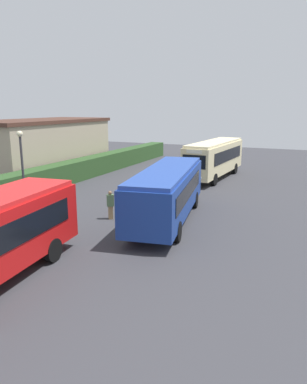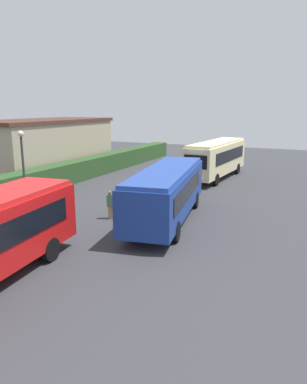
# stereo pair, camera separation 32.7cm
# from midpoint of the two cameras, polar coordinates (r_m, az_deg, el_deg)

# --- Properties ---
(ground_plane) EXTENTS (80.37, 80.37, 0.00)m
(ground_plane) POSITION_cam_midpoint_polar(r_m,az_deg,el_deg) (20.44, 0.15, -4.61)
(ground_plane) COLOR #38383D
(bus_blue) EXTENTS (10.29, 4.16, 2.97)m
(bus_blue) POSITION_cam_midpoint_polar(r_m,az_deg,el_deg) (20.10, 2.58, 0.19)
(bus_blue) COLOR navy
(bus_blue) RESTS_ON ground_plane
(bus_cream) EXTENTS (10.07, 2.99, 3.28)m
(bus_cream) POSITION_cam_midpoint_polar(r_m,az_deg,el_deg) (32.77, 10.16, 5.38)
(bus_cream) COLOR beige
(bus_cream) RESTS_ON ground_plane
(person_center) EXTENTS (0.44, 0.47, 1.64)m
(person_center) POSITION_cam_midpoint_polar(r_m,az_deg,el_deg) (20.76, -6.37, -1.91)
(person_center) COLOR olive
(person_center) RESTS_ON ground_plane
(person_right) EXTENTS (0.56, 0.47, 1.81)m
(person_right) POSITION_cam_midpoint_polar(r_m,az_deg,el_deg) (22.03, -2.36, -0.72)
(person_right) COLOR black
(person_right) RESTS_ON ground_plane
(person_far) EXTENTS (0.48, 0.48, 1.66)m
(person_far) POSITION_cam_midpoint_polar(r_m,az_deg,el_deg) (36.66, 7.29, 4.71)
(person_far) COLOR #4C6B47
(person_far) RESTS_ON ground_plane
(hedge_row) EXTENTS (52.18, 1.66, 1.71)m
(hedge_row) POSITION_cam_midpoint_polar(r_m,az_deg,el_deg) (26.50, -21.77, 0.52)
(hedge_row) COLOR #2C4C24
(hedge_row) RESTS_ON ground_plane
(depot_building) EXTENTS (14.12, 6.22, 5.13)m
(depot_building) POSITION_cam_midpoint_polar(r_m,az_deg,el_deg) (35.31, -16.40, 6.75)
(depot_building) COLOR tan
(depot_building) RESTS_ON ground_plane
(lamppost) EXTENTS (0.36, 0.36, 4.89)m
(lamppost) POSITION_cam_midpoint_polar(r_m,az_deg,el_deg) (23.23, -19.46, 4.69)
(lamppost) COLOR #38383D
(lamppost) RESTS_ON ground_plane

